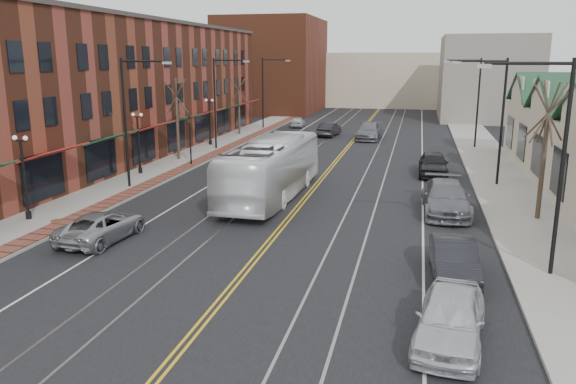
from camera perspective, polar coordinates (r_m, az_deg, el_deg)
The scene contains 30 objects.
ground at distance 18.84m, azimuth -7.98°, elevation -12.25°, with size 160.00×160.00×0.00m, color black.
sidewalk_left at distance 40.99m, azimuth -13.75°, elevation 1.73°, with size 4.00×120.00×0.15m, color gray.
sidewalk_right at distance 37.14m, azimuth 21.55°, elevation -0.04°, with size 4.00×120.00×0.15m, color gray.
building_left at distance 49.78m, azimuth -17.78°, elevation 9.79°, with size 10.00×50.00×11.00m, color brown.
backdrop_left at distance 88.65m, azimuth -1.56°, elevation 12.71°, with size 14.00×18.00×14.00m, color brown.
backdrop_mid at distance 101.06m, azimuth 9.65°, elevation 11.20°, with size 22.00×14.00×9.00m, color #BEB192.
backdrop_right at distance 81.31m, azimuth 19.54°, elevation 10.84°, with size 12.00×16.00×11.00m, color slate.
streetlight_l_1 at distance 36.35m, azimuth -15.66°, elevation 8.06°, with size 3.33×0.25×8.00m.
streetlight_l_2 at distance 50.94m, azimuth -6.99°, elevation 9.86°, with size 3.33×0.25×8.00m.
streetlight_l_3 at distance 66.18m, azimuth -2.20°, elevation 10.75°, with size 3.33×0.25×8.00m.
streetlight_r_0 at distance 22.53m, azimuth 25.18°, elevation 4.25°, with size 3.33×0.25×8.00m.
streetlight_r_1 at distance 38.22m, azimuth 20.35°, elevation 7.96°, with size 3.33×0.25×8.00m.
streetlight_r_2 at distance 54.10m, azimuth 18.32°, elevation 9.49°, with size 3.33×0.25×8.00m.
lamppost_l_1 at distance 31.07m, azimuth -25.19°, elevation 1.16°, with size 0.84×0.28×4.27m.
lamppost_l_2 at distance 41.00m, azimuth -14.92°, elevation 4.68°, with size 0.84×0.28×4.27m.
lamppost_l_3 at distance 53.66m, azimuth -7.94°, elevation 6.98°, with size 0.84×0.28×4.27m.
tree_left_near at distance 46.06m, azimuth -11.20°, elevation 7.44°, with size 1.78×1.37×6.48m.
tree_left_far at distance 60.97m, azimuth -5.01°, elevation 8.83°, with size 1.66×1.28×6.02m.
tree_right_mid at distance 30.75m, azimuth 24.61°, elevation 4.04°, with size 1.90×1.46×6.93m.
manhole_far at distance 30.59m, azimuth -22.45°, elevation -2.71°, with size 0.60×0.60×0.02m, color #592D19.
traffic_signal at distance 43.62m, azimuth -9.91°, elevation 5.63°, with size 0.18×0.15×3.80m.
transit_bus at distance 33.19m, azimuth -1.67°, elevation 2.37°, with size 2.96×12.63×3.52m, color white.
parked_suv at distance 26.96m, azimuth -18.36°, elevation -3.31°, with size 2.24×4.86×1.35m, color #97999E.
parked_car_a at distance 17.33m, azimuth 16.17°, elevation -12.17°, with size 1.88×4.66×1.59m, color silver.
parked_car_b at distance 22.17m, azimuth 16.49°, elevation -6.60°, with size 1.57×4.49×1.48m, color black.
parked_car_c at distance 31.16m, azimuth 15.74°, elevation -0.58°, with size 2.38×5.85×1.70m, color slate.
parked_car_d at distance 41.03m, azimuth 14.54°, elevation 2.79°, with size 2.00×4.96×1.69m, color black.
distant_car_left at distance 60.28m, azimuth 4.20°, elevation 6.36°, with size 1.55×4.45×1.47m, color black.
distant_car_right at distance 58.26m, azimuth 8.24°, elevation 6.10°, with size 2.31×5.67×1.65m, color slate.
distant_car_far at distance 68.23m, azimuth 1.00°, elevation 7.14°, with size 1.51×3.76×1.28m, color silver.
Camera 1 is at (6.28, -15.80, 8.13)m, focal length 35.00 mm.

